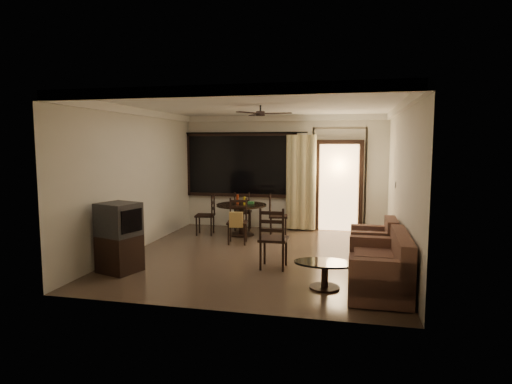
% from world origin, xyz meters
% --- Properties ---
extents(ground, '(5.50, 5.50, 0.00)m').
position_xyz_m(ground, '(0.00, 0.00, 0.00)').
color(ground, '#7F6651').
rests_on(ground, ground).
extents(room_shell, '(5.50, 6.70, 5.50)m').
position_xyz_m(room_shell, '(0.59, 1.77, 1.83)').
color(room_shell, beige).
rests_on(room_shell, ground).
extents(dining_table, '(1.15, 1.15, 0.94)m').
position_xyz_m(dining_table, '(-0.81, 1.71, 0.57)').
color(dining_table, black).
rests_on(dining_table, ground).
extents(dining_chair_west, '(0.48, 0.48, 0.95)m').
position_xyz_m(dining_chair_west, '(-1.64, 1.58, 0.28)').
color(dining_chair_west, black).
rests_on(dining_chair_west, ground).
extents(dining_chair_east, '(0.48, 0.48, 0.95)m').
position_xyz_m(dining_chair_east, '(0.02, 1.84, 0.28)').
color(dining_chair_east, black).
rests_on(dining_chair_east, ground).
extents(dining_chair_south, '(0.48, 0.53, 0.95)m').
position_xyz_m(dining_chair_south, '(-0.68, 0.86, 0.31)').
color(dining_chair_south, black).
rests_on(dining_chair_south, ground).
extents(dining_chair_north, '(0.48, 0.48, 0.95)m').
position_xyz_m(dining_chair_north, '(-0.93, 2.29, 0.28)').
color(dining_chair_north, black).
rests_on(dining_chair_north, ground).
extents(tv_cabinet, '(0.73, 0.69, 1.14)m').
position_xyz_m(tv_cabinet, '(-2.05, -1.50, 0.57)').
color(tv_cabinet, black).
rests_on(tv_cabinet, ground).
extents(sofa, '(0.83, 1.54, 0.82)m').
position_xyz_m(sofa, '(2.11, -1.56, 0.33)').
color(sofa, '#43261F').
rests_on(sofa, ground).
extents(armchair, '(0.78, 0.78, 0.78)m').
position_xyz_m(armchair, '(2.10, -0.04, 0.32)').
color(armchair, '#43261F').
rests_on(armchair, ground).
extents(coffee_table, '(0.90, 0.54, 0.39)m').
position_xyz_m(coffee_table, '(1.30, -1.60, 0.26)').
color(coffee_table, black).
rests_on(coffee_table, ground).
extents(side_chair, '(0.47, 0.47, 1.05)m').
position_xyz_m(side_chair, '(0.39, -0.75, 0.31)').
color(side_chair, black).
rests_on(side_chair, ground).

